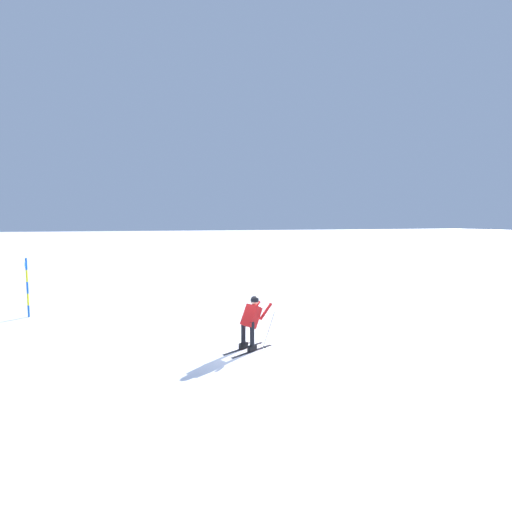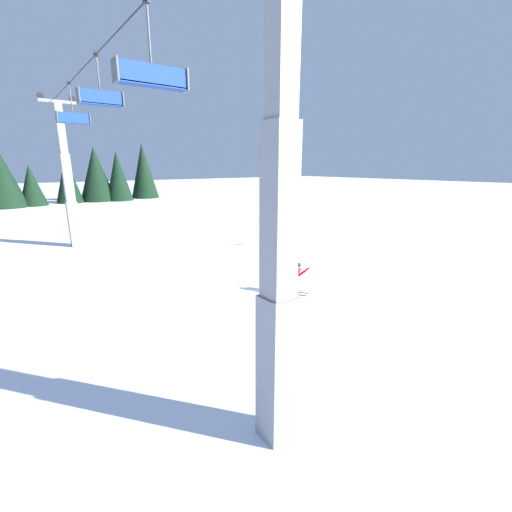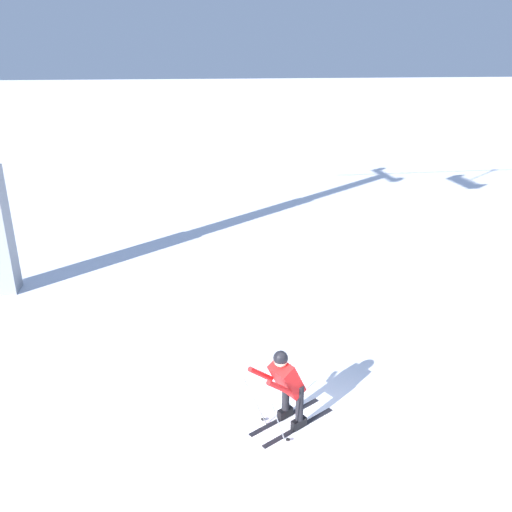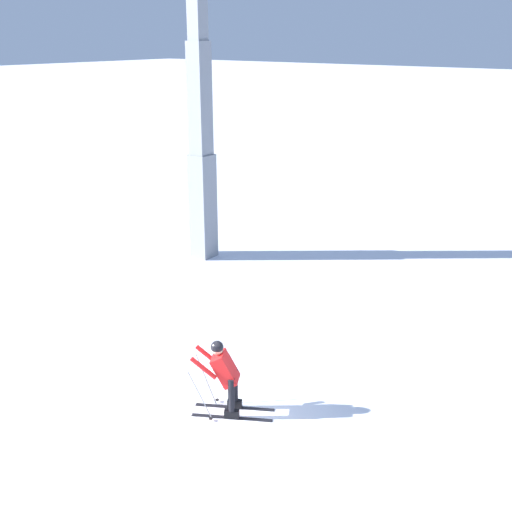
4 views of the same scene
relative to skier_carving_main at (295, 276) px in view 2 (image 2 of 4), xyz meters
name	(u,v)px [view 2 (image 2 of 4)]	position (x,y,z in m)	size (l,w,h in m)	color
ground_plane	(300,289)	(0.25, -0.60, -0.88)	(260.00, 260.00, 0.00)	white
skier_carving_main	(295,276)	(0.00, 0.00, 0.00)	(1.63, 1.26, 1.65)	black
lift_tower_near	(279,240)	(-6.27, 6.43, 3.63)	(0.65, 2.93, 10.57)	gray
lift_tower_far	(69,186)	(17.17, 6.43, 3.53)	(0.71, 2.37, 10.57)	gray
haul_cable	(98,52)	(5.45, 6.43, 9.53)	(0.05, 0.05, 29.43)	black
chairlift_seat_nearest	(153,75)	(-0.41, 6.43, 7.61)	(0.61, 2.16, 2.32)	black
chairlift_seat_second	(101,97)	(5.67, 6.43, 7.86)	(0.61, 1.83, 2.07)	black
chairlift_seat_middle	(74,117)	(12.21, 6.43, 7.70)	(0.61, 1.76, 2.24)	black
trail_marker_pole	(290,232)	(7.08, -6.05, 0.33)	(0.07, 0.28, 2.25)	blue
tree_line_ridge	(81,176)	(51.59, -0.73, 3.40)	(8.49, 26.90, 9.75)	black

